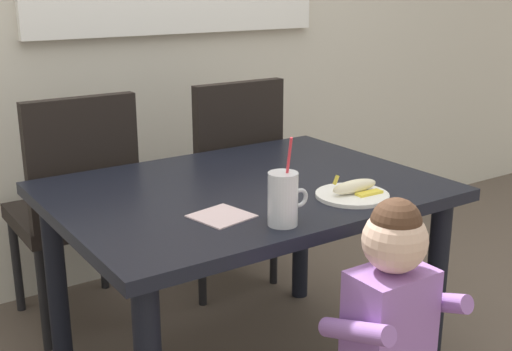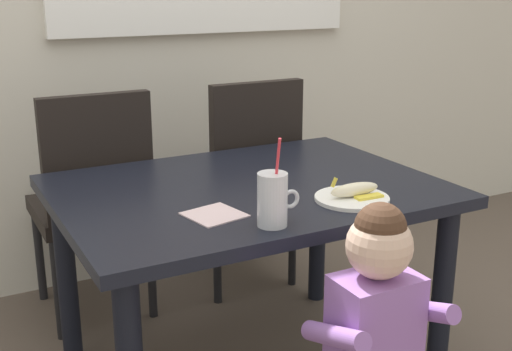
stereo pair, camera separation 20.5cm
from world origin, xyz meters
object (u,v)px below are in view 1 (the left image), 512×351
object	(u,v)px
toddler_standing	(391,311)
milk_cup	(283,202)
dining_chair_left	(76,199)
dining_chair_right	(226,173)
snack_plate	(352,195)
peeled_banana	(355,187)
dining_table	(245,214)
paper_napkin	(222,216)

from	to	relation	value
toddler_standing	milk_cup	bearing A→B (deg)	117.71
dining_chair_left	dining_chair_right	size ratio (longest dim) A/B	1.00
snack_plate	peeled_banana	world-z (taller)	peeled_banana
toddler_standing	milk_cup	distance (m)	0.41
dining_table	dining_chair_right	size ratio (longest dim) A/B	1.28
dining_chair_right	milk_cup	xyz separation A→B (m)	(-0.43, -1.01, 0.24)
dining_chair_right	toddler_standing	size ratio (longest dim) A/B	1.15
dining_chair_right	paper_napkin	world-z (taller)	dining_chair_right
dining_chair_left	milk_cup	xyz separation A→B (m)	(0.24, -1.03, 0.24)
dining_chair_left	paper_napkin	world-z (taller)	dining_chair_left
peeled_banana	dining_table	bearing A→B (deg)	128.08
snack_plate	paper_napkin	distance (m)	0.44
peeled_banana	milk_cup	bearing A→B (deg)	-167.58
dining_table	peeled_banana	bearing A→B (deg)	-51.92
dining_table	toddler_standing	world-z (taller)	toddler_standing
dining_table	dining_chair_left	distance (m)	0.76
toddler_standing	paper_napkin	bearing A→B (deg)	120.87
milk_cup	dining_chair_right	bearing A→B (deg)	67.00
dining_table	peeled_banana	world-z (taller)	peeled_banana
dining_chair_left	peeled_banana	world-z (taller)	dining_chair_left
milk_cup	snack_plate	world-z (taller)	milk_cup
peeled_banana	snack_plate	bearing A→B (deg)	-175.32
dining_chair_right	snack_plate	world-z (taller)	dining_chair_right
dining_table	milk_cup	world-z (taller)	milk_cup
peeled_banana	paper_napkin	bearing A→B (deg)	170.31
dining_table	milk_cup	bearing A→B (deg)	-106.62
milk_cup	toddler_standing	bearing A→B (deg)	-62.29
dining_chair_left	peeled_banana	xyz separation A→B (m)	(0.58, -0.95, 0.20)
paper_napkin	dining_table	bearing A→B (deg)	44.32
dining_chair_right	snack_plate	bearing A→B (deg)	83.42
dining_chair_left	paper_napkin	bearing A→B (deg)	98.69
toddler_standing	paper_napkin	distance (m)	0.53
milk_cup	dining_chair_left	bearing A→B (deg)	103.34
milk_cup	peeled_banana	xyz separation A→B (m)	(0.33, 0.07, -0.04)
dining_table	dining_chair_left	bearing A→B (deg)	117.78
snack_plate	milk_cup	bearing A→B (deg)	-167.31
dining_chair_left	milk_cup	world-z (taller)	milk_cup
dining_chair_right	peeled_banana	distance (m)	0.96
peeled_banana	paper_napkin	world-z (taller)	peeled_banana
dining_table	milk_cup	xyz separation A→B (m)	(-0.11, -0.36, 0.17)
dining_chair_right	paper_napkin	size ratio (longest dim) A/B	6.40
dining_table	paper_napkin	bearing A→B (deg)	-135.68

